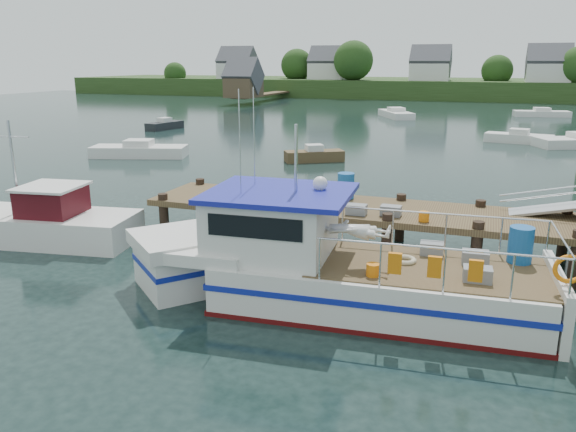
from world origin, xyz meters
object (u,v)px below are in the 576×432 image
(work_boat, at_px, (32,222))
(moored_a, at_px, (139,150))
(moored_b, at_px, (519,138))
(moored_d, at_px, (396,114))
(dock, at_px, (557,194))
(lobster_boat, at_px, (325,267))
(moored_e, at_px, (165,125))
(moored_far, at_px, (542,113))
(moored_rowboat, at_px, (314,155))

(work_boat, relative_size, moored_a, 1.24)
(moored_b, distance_m, moored_d, 20.20)
(work_boat, height_order, moored_a, work_boat)
(dock, relative_size, lobster_boat, 1.50)
(work_boat, relative_size, moored_b, 1.57)
(lobster_boat, bearing_deg, work_boat, 167.46)
(dock, xyz_separation_m, moored_d, (-11.50, 44.36, -1.84))
(lobster_boat, distance_m, moored_d, 49.19)
(lobster_boat, relative_size, moored_e, 2.86)
(moored_b, bearing_deg, moored_e, 157.62)
(dock, bearing_deg, moored_a, 150.05)
(dock, relative_size, moored_far, 2.77)
(work_boat, relative_size, moored_rowboat, 2.12)
(work_boat, xyz_separation_m, moored_d, (4.66, 47.22, -0.24))
(work_boat, bearing_deg, moored_far, 61.22)
(lobster_boat, bearing_deg, moored_d, 93.02)
(lobster_boat, relative_size, moored_rowboat, 3.06)
(moored_e, bearing_deg, lobster_boat, -51.14)
(dock, xyz_separation_m, moored_far, (3.35, 50.85, -1.88))
(moored_rowboat, relative_size, moored_d, 0.55)
(moored_b, bearing_deg, work_boat, -142.85)
(moored_rowboat, bearing_deg, moored_a, -170.46)
(moored_far, bearing_deg, moored_rowboat, -137.94)
(moored_a, relative_size, moored_e, 1.60)
(moored_d, bearing_deg, lobster_boat, -79.80)
(dock, xyz_separation_m, lobster_boat, (-5.50, -4.46, -1.29))
(lobster_boat, xyz_separation_m, moored_far, (8.85, 55.31, -0.59))
(lobster_boat, distance_m, moored_rowboat, 20.61)
(moored_a, height_order, moored_d, moored_a)
(lobster_boat, relative_size, moored_a, 1.79)
(moored_d, xyz_separation_m, moored_e, (-17.68, -17.73, -0.02))
(moored_rowboat, height_order, moored_d, moored_d)
(moored_d, bearing_deg, moored_b, -51.42)
(work_boat, distance_m, moored_e, 32.23)
(moored_e, bearing_deg, dock, -40.81)
(dock, distance_m, moored_a, 26.27)
(lobster_boat, xyz_separation_m, work_boat, (-10.66, 1.60, -0.32))
(moored_a, xyz_separation_m, moored_b, (22.90, 14.81, -0.02))
(moored_rowboat, distance_m, moored_far, 38.75)
(moored_rowboat, xyz_separation_m, moored_b, (11.96, 12.72, 0.01))
(moored_far, height_order, moored_d, moored_d)
(moored_far, distance_m, moored_b, 23.17)
(work_boat, bearing_deg, moored_e, 105.00)
(moored_far, distance_m, moored_d, 16.21)
(lobster_boat, relative_size, work_boat, 1.44)
(moored_rowboat, xyz_separation_m, moored_d, (0.26, 29.19, 0.02))
(moored_rowboat, distance_m, moored_a, 11.13)
(dock, height_order, moored_e, dock)
(lobster_boat, bearing_deg, moored_a, 130.45)
(dock, relative_size, moored_rowboat, 4.57)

